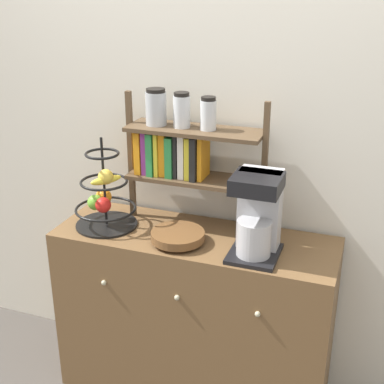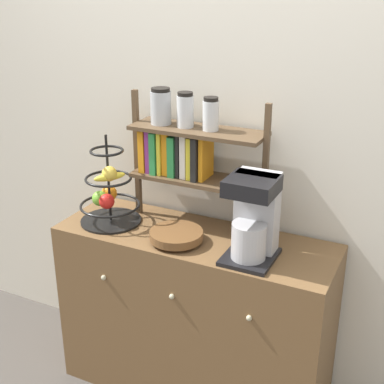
# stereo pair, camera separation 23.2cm
# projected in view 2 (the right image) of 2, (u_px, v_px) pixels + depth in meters

# --- Properties ---
(wall_back) EXTENTS (7.00, 0.05, 2.60)m
(wall_back) POSITION_uv_depth(u_px,v_px,m) (219.00, 125.00, 2.45)
(wall_back) COLOR silver
(wall_back) RESTS_ON ground_plane
(sideboard) EXTENTS (1.28, 0.45, 0.85)m
(sideboard) POSITION_uv_depth(u_px,v_px,m) (194.00, 315.00, 2.56)
(sideboard) COLOR brown
(sideboard) RESTS_ON ground_plane
(coffee_maker) EXTENTS (0.20, 0.23, 0.36)m
(coffee_maker) POSITION_uv_depth(u_px,v_px,m) (253.00, 217.00, 2.16)
(coffee_maker) COLOR black
(coffee_maker) RESTS_ON sideboard
(fruit_stand) EXTENTS (0.29, 0.29, 0.43)m
(fruit_stand) POSITION_uv_depth(u_px,v_px,m) (108.00, 195.00, 2.49)
(fruit_stand) COLOR black
(fruit_stand) RESTS_ON sideboard
(wooden_bowl) EXTENTS (0.24, 0.24, 0.05)m
(wooden_bowl) POSITION_uv_depth(u_px,v_px,m) (176.00, 235.00, 2.34)
(wooden_bowl) COLOR brown
(wooden_bowl) RESTS_ON sideboard
(shelf_hutch) EXTENTS (0.66, 0.20, 0.63)m
(shelf_hutch) POSITION_uv_depth(u_px,v_px,m) (183.00, 146.00, 2.40)
(shelf_hutch) COLOR brown
(shelf_hutch) RESTS_ON sideboard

